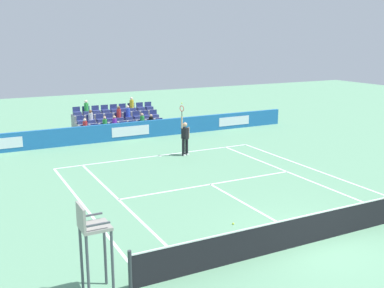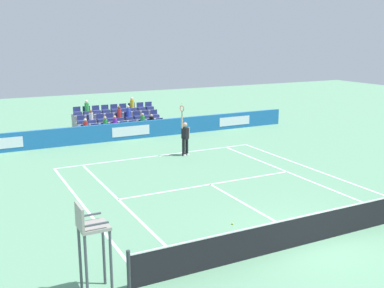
# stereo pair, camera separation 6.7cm
# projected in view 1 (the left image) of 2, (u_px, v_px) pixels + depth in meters

# --- Properties ---
(ground_plane) EXTENTS (80.00, 80.00, 0.00)m
(ground_plane) POSITION_uv_depth(u_px,v_px,m) (313.00, 242.00, 14.15)
(ground_plane) COLOR #669E77
(line_baseline) EXTENTS (10.97, 0.10, 0.01)m
(line_baseline) POSITION_uv_depth(u_px,v_px,m) (159.00, 155.00, 24.42)
(line_baseline) COLOR white
(line_baseline) RESTS_ON ground
(line_service) EXTENTS (8.23, 0.10, 0.01)m
(line_service) POSITION_uv_depth(u_px,v_px,m) (211.00, 184.00, 19.68)
(line_service) COLOR white
(line_service) RESTS_ON ground
(line_centre_service) EXTENTS (0.10, 6.40, 0.01)m
(line_centre_service) POSITION_uv_depth(u_px,v_px,m) (253.00, 208.00, 16.91)
(line_centre_service) COLOR white
(line_centre_service) RESTS_ON ground
(line_singles_sideline_left) EXTENTS (0.10, 11.89, 0.01)m
(line_singles_sideline_left) POSITION_uv_depth(u_px,v_px,m) (122.00, 203.00, 17.44)
(line_singles_sideline_left) COLOR white
(line_singles_sideline_left) RESTS_ON ground
(line_singles_sideline_right) EXTENTS (0.10, 11.89, 0.01)m
(line_singles_sideline_right) POSITION_uv_depth(u_px,v_px,m) (293.00, 174.00, 21.13)
(line_singles_sideline_right) COLOR white
(line_singles_sideline_right) RESTS_ON ground
(line_doubles_sideline_left) EXTENTS (0.10, 11.89, 0.01)m
(line_doubles_sideline_left) POSITION_uv_depth(u_px,v_px,m) (87.00, 209.00, 16.83)
(line_doubles_sideline_left) COLOR white
(line_doubles_sideline_left) RESTS_ON ground
(line_doubles_sideline_right) EXTENTS (0.10, 11.89, 0.01)m
(line_doubles_sideline_right) POSITION_uv_depth(u_px,v_px,m) (316.00, 170.00, 21.74)
(line_doubles_sideline_right) COLOR white
(line_doubles_sideline_right) RESTS_ON ground
(line_centre_mark) EXTENTS (0.10, 0.20, 0.01)m
(line_centre_mark) POSITION_uv_depth(u_px,v_px,m) (160.00, 156.00, 24.34)
(line_centre_mark) COLOR white
(line_centre_mark) RESTS_ON ground
(sponsor_barrier) EXTENTS (22.46, 0.22, 1.06)m
(sponsor_barrier) POSITION_uv_depth(u_px,v_px,m) (130.00, 131.00, 28.19)
(sponsor_barrier) COLOR #1E66AD
(sponsor_barrier) RESTS_ON ground
(tennis_net) EXTENTS (11.97, 0.10, 1.07)m
(tennis_net) POSITION_uv_depth(u_px,v_px,m) (314.00, 227.00, 14.03)
(tennis_net) COLOR #33383D
(tennis_net) RESTS_ON ground
(tennis_player) EXTENTS (0.54, 0.42, 2.85)m
(tennis_player) POSITION_uv_depth(u_px,v_px,m) (185.00, 137.00, 24.25)
(tennis_player) COLOR black
(tennis_player) RESTS_ON ground
(umpire_chair) EXTENTS (0.70, 0.70, 2.34)m
(umpire_chair) POSITION_uv_depth(u_px,v_px,m) (92.00, 236.00, 11.00)
(umpire_chair) COLOR #474C54
(umpire_chair) RESTS_ON ground
(stadium_stand) EXTENTS (5.58, 2.85, 2.18)m
(stadium_stand) POSITION_uv_depth(u_px,v_px,m) (118.00, 124.00, 30.17)
(stadium_stand) COLOR gray
(stadium_stand) RESTS_ON ground
(loose_tennis_ball) EXTENTS (0.07, 0.07, 0.07)m
(loose_tennis_ball) POSITION_uv_depth(u_px,v_px,m) (233.00, 224.00, 15.47)
(loose_tennis_ball) COLOR #D1E533
(loose_tennis_ball) RESTS_ON ground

